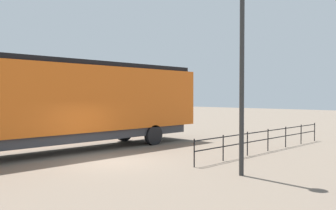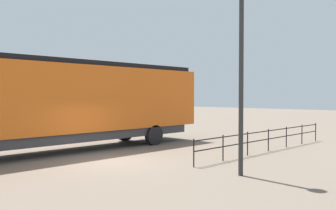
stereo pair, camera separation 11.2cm
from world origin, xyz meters
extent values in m
plane|color=#756656|center=(0.00, 0.00, 0.00)|extent=(120.00, 120.00, 0.00)
cube|color=orange|center=(-3.71, -1.03, 2.58)|extent=(2.84, 17.86, 3.15)
cube|color=black|center=(-3.71, 6.85, 2.10)|extent=(2.73, 2.08, 2.21)
cube|color=black|center=(-3.71, -1.03, 4.27)|extent=(2.56, 17.14, 0.24)
cube|color=#38383D|center=(-3.71, -1.03, 0.78)|extent=(2.56, 16.43, 0.45)
cylinder|color=black|center=(-4.98, 4.68, 0.55)|extent=(0.30, 1.10, 1.10)
cylinder|color=black|center=(-2.44, 4.68, 0.55)|extent=(0.30, 1.10, 1.10)
cylinder|color=#2D2D2D|center=(5.24, 1.48, 3.29)|extent=(0.16, 0.16, 6.59)
cube|color=black|center=(3.17, 7.06, 1.00)|extent=(0.04, 11.22, 0.04)
cube|color=black|center=(3.17, 7.06, 0.60)|extent=(0.04, 11.22, 0.04)
cylinder|color=black|center=(3.17, 1.46, 0.54)|extent=(0.05, 0.05, 1.08)
cylinder|color=black|center=(3.17, 3.32, 0.54)|extent=(0.05, 0.05, 1.08)
cylinder|color=black|center=(3.17, 5.19, 0.54)|extent=(0.05, 0.05, 1.08)
cylinder|color=black|center=(3.17, 7.06, 0.54)|extent=(0.05, 0.05, 1.08)
cylinder|color=black|center=(3.17, 8.93, 0.54)|extent=(0.05, 0.05, 1.08)
cylinder|color=black|center=(3.17, 10.80, 0.54)|extent=(0.05, 0.05, 1.08)
cylinder|color=black|center=(3.17, 12.67, 0.54)|extent=(0.05, 0.05, 1.08)
camera|label=1|loc=(12.04, -9.14, 2.72)|focal=39.12mm
camera|label=2|loc=(12.12, -9.07, 2.72)|focal=39.12mm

